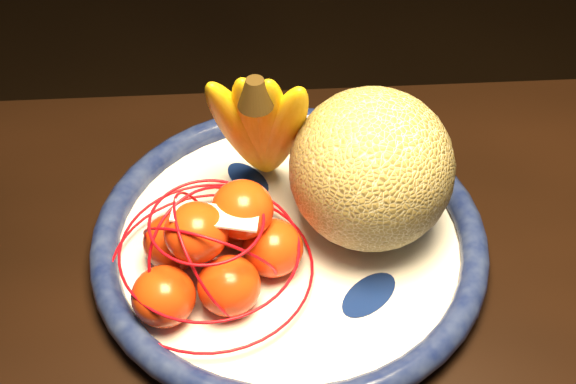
{
  "coord_description": "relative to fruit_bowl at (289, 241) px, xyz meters",
  "views": [
    {
      "loc": [
        0.1,
        -0.27,
        1.27
      ],
      "look_at": [
        0.16,
        0.22,
        0.76
      ],
      "focal_mm": 50.0,
      "sensor_mm": 36.0,
      "label": 1
    }
  ],
  "objects": [
    {
      "name": "fruit_bowl",
      "position": [
        0.0,
        0.0,
        0.0
      ],
      "size": [
        0.37,
        0.37,
        0.03
      ],
      "rotation": [
        0.0,
        0.0,
        0.05
      ],
      "color": "white",
      "rests_on": "dining_table"
    },
    {
      "name": "cantaloupe",
      "position": [
        0.07,
        0.01,
        0.07
      ],
      "size": [
        0.15,
        0.15,
        0.15
      ],
      "primitive_type": "sphere",
      "color": "olive",
      "rests_on": "fruit_bowl"
    },
    {
      "name": "banana_bunch",
      "position": [
        -0.02,
        0.07,
        0.09
      ],
      "size": [
        0.12,
        0.11,
        0.18
      ],
      "rotation": [
        0.0,
        0.0,
        -0.22
      ],
      "color": "yellow",
      "rests_on": "fruit_bowl"
    },
    {
      "name": "mandarin_bag",
      "position": [
        -0.07,
        -0.03,
        0.03
      ],
      "size": [
        0.22,
        0.22,
        0.11
      ],
      "rotation": [
        0.0,
        0.0,
        0.26
      ],
      "color": "#FF3F09",
      "rests_on": "fruit_bowl"
    },
    {
      "name": "price_tag",
      "position": [
        -0.07,
        -0.03,
        0.08
      ],
      "size": [
        0.08,
        0.04,
        0.01
      ],
      "primitive_type": "cube",
      "rotation": [
        -0.14,
        0.1,
        -0.21
      ],
      "color": "white",
      "rests_on": "mandarin_bag"
    }
  ]
}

